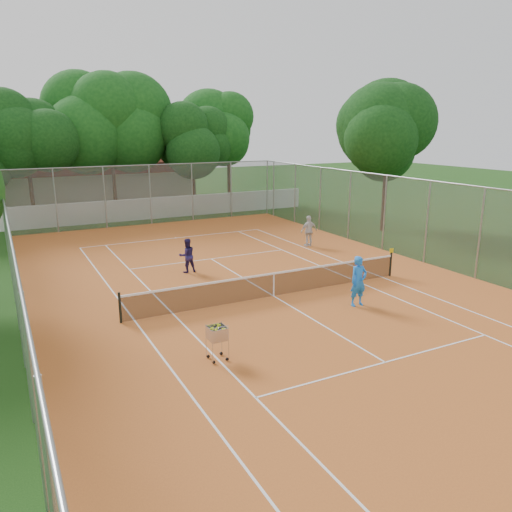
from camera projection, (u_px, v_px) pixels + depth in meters
name	position (u px, v px, depth m)	size (l,w,h in m)	color
ground	(274.00, 297.00, 19.54)	(120.00, 120.00, 0.00)	#15360E
court_pad	(274.00, 296.00, 19.53)	(18.00, 34.00, 0.02)	#BC5F24
court_lines	(274.00, 296.00, 19.53)	(10.98, 23.78, 0.01)	white
tennis_net	(274.00, 284.00, 19.41)	(11.88, 0.10, 0.98)	black
perimeter_fence	(274.00, 247.00, 19.03)	(18.00, 34.00, 4.00)	slate
boundary_wall	(143.00, 209.00, 35.67)	(26.00, 0.30, 1.50)	white
clubhouse	(89.00, 178.00, 43.00)	(16.40, 9.00, 4.40)	beige
tropical_trees	(129.00, 147.00, 37.18)	(29.00, 19.00, 10.00)	black
player_near	(358.00, 281.00, 18.29)	(0.68, 0.45, 1.88)	blue
player_far_left	(187.00, 256.00, 22.55)	(0.76, 0.59, 1.57)	#221B52
player_far_right	(309.00, 231.00, 27.50)	(1.01, 0.42, 1.72)	silver
ball_hopper	(217.00, 342.00, 14.06)	(0.53, 0.53, 1.10)	#B3B3BA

